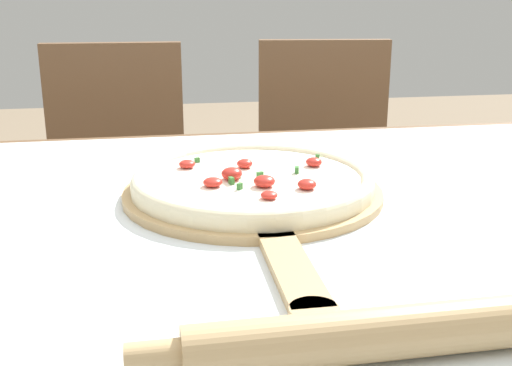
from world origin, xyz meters
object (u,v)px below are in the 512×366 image
Objects in this scene: rolling_pin at (415,330)px; chair_right at (325,175)px; pizza_peel at (255,197)px; chair_left at (117,185)px; pizza at (253,180)px.

chair_right reaches higher than rolling_pin.
chair_left is (-0.25, 0.85, -0.24)m from pizza_peel.
rolling_pin is 1.34m from chair_left.
rolling_pin is 0.54× the size of chair_right.
chair_right is at bearing 77.72° from rolling_pin.
pizza is 0.94m from chair_right.
chair_left reaches higher than pizza_peel.
chair_left is (-0.25, 0.83, -0.25)m from pizza.
rolling_pin is 1.33m from chair_right.
chair_left is at bearing 104.01° from rolling_pin.
pizza is 0.40× the size of chair_right.
chair_left is at bearing 106.66° from pizza.
chair_right is (0.35, 0.85, -0.24)m from pizza_peel.
rolling_pin is at bearing -73.75° from chair_left.
rolling_pin is (0.07, -0.44, -0.00)m from pizza.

